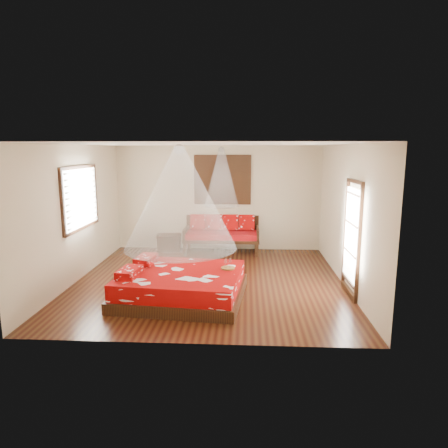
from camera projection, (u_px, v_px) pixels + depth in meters
The scene contains 10 objects.
room at pixel (209, 215), 8.07m from camera, with size 5.54×5.54×2.84m.
bed at pixel (181, 285), 7.33m from camera, with size 2.39×2.20×0.65m.
daybed at pixel (222, 233), 10.57m from camera, with size 1.96×0.87×0.98m.
storage_chest at pixel (169, 242), 10.76m from camera, with size 0.68×0.53×0.44m.
shutter_panel at pixel (223, 180), 10.64m from camera, with size 1.52×0.06×1.32m.
window_left at pixel (81, 198), 8.36m from camera, with size 0.10×1.74×1.34m.
glazed_door at pixel (352, 239), 7.39m from camera, with size 0.08×1.02×2.16m.
wine_tray at pixel (228, 266), 7.44m from camera, with size 0.26×0.26×0.21m.
mosquito_net_main at pixel (180, 198), 7.03m from camera, with size 2.02×2.02×1.80m, color white.
mosquito_net_daybed at pixel (221, 177), 10.16m from camera, with size 0.89×0.89×1.50m, color white.
Camera 1 is at (0.75, -7.94, 2.70)m, focal length 32.00 mm.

